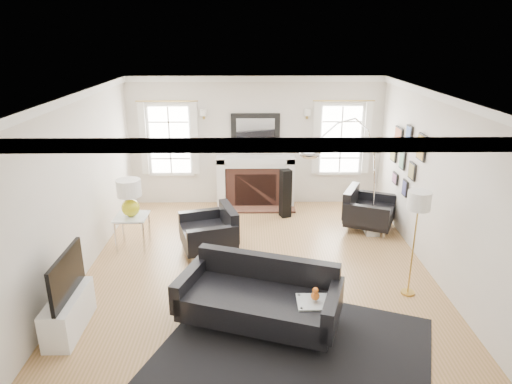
{
  "coord_description": "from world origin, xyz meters",
  "views": [
    {
      "loc": [
        -0.12,
        -6.72,
        3.63
      ],
      "look_at": [
        -0.02,
        0.3,
        1.18
      ],
      "focal_mm": 32.0,
      "sensor_mm": 36.0,
      "label": 1
    }
  ],
  "objects_px": {
    "sofa": "(260,297)",
    "gourd_lamp": "(129,195)",
    "fireplace": "(256,182)",
    "armchair_left": "(211,232)",
    "armchair_right": "(366,211)",
    "arc_floor_lamp": "(345,178)",
    "coffee_table": "(203,222)"
  },
  "relations": [
    {
      "from": "fireplace",
      "to": "coffee_table",
      "type": "xyz_separation_m",
      "value": [
        -1.0,
        -1.65,
        -0.23
      ]
    },
    {
      "from": "coffee_table",
      "to": "arc_floor_lamp",
      "type": "bearing_deg",
      "value": -10.16
    },
    {
      "from": "fireplace",
      "to": "armchair_right",
      "type": "height_order",
      "value": "fireplace"
    },
    {
      "from": "fireplace",
      "to": "armchair_left",
      "type": "xyz_separation_m",
      "value": [
        -0.8,
        -2.26,
        -0.17
      ]
    },
    {
      "from": "armchair_right",
      "to": "arc_floor_lamp",
      "type": "distance_m",
      "value": 1.38
    },
    {
      "from": "armchair_left",
      "to": "armchair_right",
      "type": "xyz_separation_m",
      "value": [
        2.94,
        0.97,
        -0.0
      ]
    },
    {
      "from": "sofa",
      "to": "armchair_left",
      "type": "xyz_separation_m",
      "value": [
        -0.8,
        2.07,
        0.0
      ]
    },
    {
      "from": "armchair_right",
      "to": "gourd_lamp",
      "type": "relative_size",
      "value": 1.86
    },
    {
      "from": "fireplace",
      "to": "gourd_lamp",
      "type": "height_order",
      "value": "gourd_lamp"
    },
    {
      "from": "armchair_right",
      "to": "arc_floor_lamp",
      "type": "xyz_separation_m",
      "value": [
        -0.64,
        -0.8,
        0.93
      ]
    },
    {
      "from": "sofa",
      "to": "gourd_lamp",
      "type": "relative_size",
      "value": 3.39
    },
    {
      "from": "armchair_right",
      "to": "gourd_lamp",
      "type": "distance_m",
      "value": 4.46
    },
    {
      "from": "armchair_left",
      "to": "gourd_lamp",
      "type": "height_order",
      "value": "gourd_lamp"
    },
    {
      "from": "armchair_left",
      "to": "arc_floor_lamp",
      "type": "xyz_separation_m",
      "value": [
        2.3,
        0.17,
        0.92
      ]
    },
    {
      "from": "armchair_left",
      "to": "arc_floor_lamp",
      "type": "relative_size",
      "value": 0.5
    },
    {
      "from": "fireplace",
      "to": "coffee_table",
      "type": "relative_size",
      "value": 2.21
    },
    {
      "from": "sofa",
      "to": "armchair_right",
      "type": "height_order",
      "value": "sofa"
    },
    {
      "from": "fireplace",
      "to": "sofa",
      "type": "xyz_separation_m",
      "value": [
        0.0,
        -4.34,
        -0.17
      ]
    },
    {
      "from": "sofa",
      "to": "arc_floor_lamp",
      "type": "distance_m",
      "value": 2.85
    },
    {
      "from": "sofa",
      "to": "coffee_table",
      "type": "relative_size",
      "value": 2.94
    },
    {
      "from": "armchair_right",
      "to": "sofa",
      "type": "bearing_deg",
      "value": -125.12
    },
    {
      "from": "armchair_right",
      "to": "fireplace",
      "type": "bearing_deg",
      "value": 148.77
    },
    {
      "from": "armchair_right",
      "to": "arc_floor_lamp",
      "type": "bearing_deg",
      "value": -128.53
    },
    {
      "from": "fireplace",
      "to": "coffee_table",
      "type": "bearing_deg",
      "value": -121.12
    },
    {
      "from": "fireplace",
      "to": "arc_floor_lamp",
      "type": "bearing_deg",
      "value": -54.42
    },
    {
      "from": "fireplace",
      "to": "armchair_left",
      "type": "bearing_deg",
      "value": -109.39
    },
    {
      "from": "armchair_left",
      "to": "gourd_lamp",
      "type": "relative_size",
      "value": 1.79
    },
    {
      "from": "fireplace",
      "to": "armchair_right",
      "type": "relative_size",
      "value": 1.37
    },
    {
      "from": "coffee_table",
      "to": "arc_floor_lamp",
      "type": "distance_m",
      "value": 2.72
    },
    {
      "from": "armchair_right",
      "to": "coffee_table",
      "type": "height_order",
      "value": "armchair_right"
    },
    {
      "from": "gourd_lamp",
      "to": "arc_floor_lamp",
      "type": "xyz_separation_m",
      "value": [
        3.7,
        -0.0,
        0.3
      ]
    },
    {
      "from": "sofa",
      "to": "coffee_table",
      "type": "xyz_separation_m",
      "value": [
        -1.0,
        2.69,
        -0.06
      ]
    }
  ]
}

